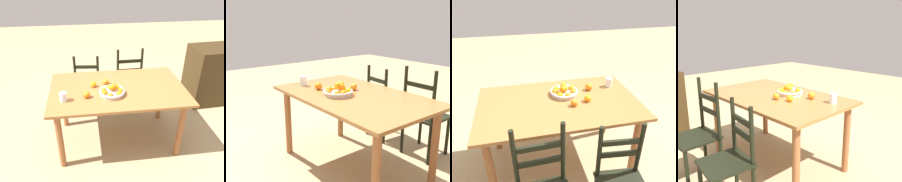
{
  "view_description": "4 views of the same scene",
  "coord_description": "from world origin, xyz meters",
  "views": [
    {
      "loc": [
        -0.36,
        -2.25,
        2.09
      ],
      "look_at": [
        -0.08,
        -0.13,
        0.82
      ],
      "focal_mm": 36.22,
      "sensor_mm": 36.0,
      "label": 1
    },
    {
      "loc": [
        1.91,
        -1.67,
        1.52
      ],
      "look_at": [
        -0.08,
        -0.13,
        0.82
      ],
      "focal_mm": 43.95,
      "sensor_mm": 36.0,
      "label": 2
    },
    {
      "loc": [
        0.37,
        1.83,
        1.9
      ],
      "look_at": [
        -0.08,
        -0.13,
        0.82
      ],
      "focal_mm": 35.39,
      "sensor_mm": 36.0,
      "label": 3
    },
    {
      "loc": [
        -1.97,
        1.68,
        1.49
      ],
      "look_at": [
        -0.08,
        -0.13,
        0.82
      ],
      "focal_mm": 39.54,
      "sensor_mm": 36.0,
      "label": 4
    }
  ],
  "objects": [
    {
      "name": "orange_loose_1",
      "position": [
        -0.36,
        -0.17,
        0.82
      ],
      "size": [
        0.08,
        0.08,
        0.08
      ],
      "primitive_type": "sphere",
      "color": "orange",
      "rests_on": "dining_table"
    },
    {
      "name": "ground_plane",
      "position": [
        0.0,
        0.0,
        0.0
      ],
      "size": [
        12.0,
        12.0,
        0.0
      ],
      "primitive_type": "plane",
      "color": "tan"
    },
    {
      "name": "orange_loose_0",
      "position": [
        -0.13,
        0.11,
        0.81
      ],
      "size": [
        0.07,
        0.07,
        0.07
      ],
      "primitive_type": "sphere",
      "color": "orange",
      "rests_on": "dining_table"
    },
    {
      "name": "cabinet",
      "position": [
        1.61,
        0.75,
        0.46
      ],
      "size": [
        0.68,
        0.55,
        0.93
      ],
      "primitive_type": "cube",
      "rotation": [
        0.0,
        0.0,
        0.05
      ],
      "color": "#372712",
      "rests_on": "ground"
    },
    {
      "name": "chair_by_cabinet",
      "position": [
        0.27,
        0.78,
        0.46
      ],
      "size": [
        0.41,
        0.41,
        1.0
      ],
      "rotation": [
        0.0,
        0.0,
        3.17
      ],
      "color": "black",
      "rests_on": "ground"
    },
    {
      "name": "fruit_bowl",
      "position": [
        -0.08,
        -0.13,
        0.81
      ],
      "size": [
        0.29,
        0.29,
        0.13
      ],
      "color": "beige",
      "rests_on": "dining_table"
    },
    {
      "name": "chair_near_window",
      "position": [
        -0.33,
        0.79,
        0.43
      ],
      "size": [
        0.42,
        0.42,
        0.92
      ],
      "rotation": [
        0.0,
        0.0,
        3.04
      ],
      "color": "black",
      "rests_on": "ground"
    },
    {
      "name": "dining_table",
      "position": [
        0.0,
        0.0,
        0.67
      ],
      "size": [
        1.57,
        0.95,
        0.78
      ],
      "color": "#9D6434",
      "rests_on": "ground"
    },
    {
      "name": "drinking_glass",
      "position": [
        -0.61,
        -0.21,
        0.83
      ],
      "size": [
        0.08,
        0.08,
        0.1
      ],
      "primitive_type": "cylinder",
      "color": "silver",
      "rests_on": "dining_table"
    },
    {
      "name": "orange_loose_2",
      "position": [
        -0.28,
        0.06,
        0.81
      ],
      "size": [
        0.07,
        0.07,
        0.07
      ],
      "primitive_type": "sphere",
      "color": "orange",
      "rests_on": "dining_table"
    }
  ]
}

